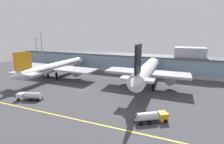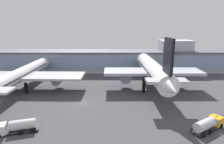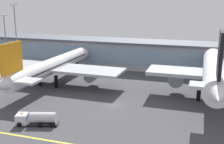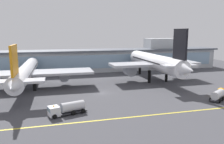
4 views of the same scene
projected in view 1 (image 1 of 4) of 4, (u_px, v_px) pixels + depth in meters
ground_plane at (83, 90)px, 70.69m from camera, size 198.15×198.15×0.00m
taxiway_centreline_stripe at (45, 112)px, 50.82m from camera, size 158.52×0.50×0.01m
terminal_building at (120, 61)px, 107.08m from camera, size 144.53×14.00×15.96m
airliner_near_left at (56, 67)px, 89.06m from camera, size 45.82×53.18×16.14m
airliner_near_right at (146, 71)px, 72.12m from camera, size 35.95×50.24×20.37m
fuel_tanker_truck at (153, 117)px, 45.21m from camera, size 8.93×6.91×2.90m
baggage_tug_near at (29, 96)px, 60.01m from camera, size 9.36×5.08×2.90m
apron_light_mast_west at (37, 48)px, 114.06m from camera, size 1.80×1.80×20.70m
apron_light_mast_centre at (42, 45)px, 110.49m from camera, size 1.80×1.80×24.75m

